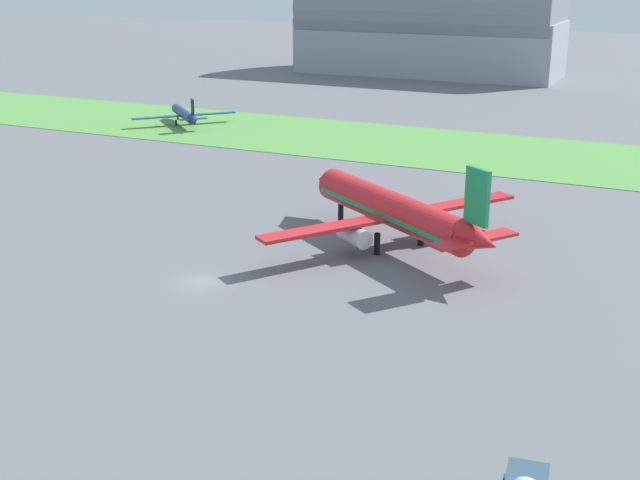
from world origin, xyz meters
TOP-DOWN VIEW (x-y plane):
  - ground_plane at (0.00, 0.00)m, footprint 600.00×600.00m
  - grass_taxiway_strip at (0.00, 61.95)m, footprint 360.00×28.00m
  - airplane_taxiing_turboprop at (-42.81, 60.85)m, footprint 13.03×13.99m
  - airplane_midfield_jet at (11.87, 15.96)m, footprint 25.49×25.40m
  - hangar_distant at (-26.53, 144.09)m, footprint 63.91×24.66m

SIDE VIEW (x-z plane):
  - ground_plane at x=0.00m, z-range 0.00..0.00m
  - grass_taxiway_strip at x=0.00m, z-range 0.00..0.08m
  - airplane_taxiing_turboprop at x=-42.81m, z-range -0.72..4.67m
  - airplane_midfield_jet at x=11.87m, z-range -1.45..8.90m
  - hangar_distant at x=-26.53m, z-range -1.34..26.61m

